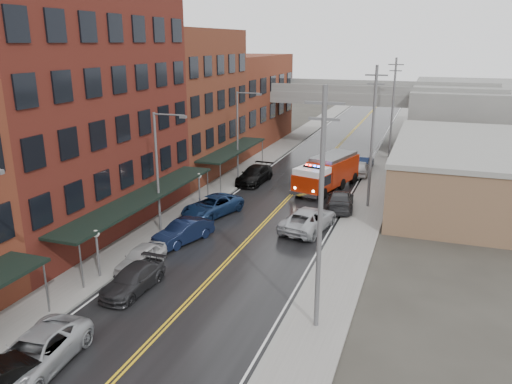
% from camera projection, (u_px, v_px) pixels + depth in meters
% --- Properties ---
extents(road, '(11.00, 160.00, 0.02)m').
position_uv_depth(road, '(271.00, 217.00, 40.90)').
color(road, black).
rests_on(road, ground).
extents(sidewalk_left, '(3.00, 160.00, 0.15)m').
position_uv_depth(sidewalk_left, '(191.00, 206.00, 43.21)').
color(sidewalk_left, slate).
rests_on(sidewalk_left, ground).
extents(sidewalk_right, '(3.00, 160.00, 0.15)m').
position_uv_depth(sidewalk_right, '(360.00, 226.00, 38.56)').
color(sidewalk_right, slate).
rests_on(sidewalk_right, ground).
extents(curb_left, '(0.30, 160.00, 0.15)m').
position_uv_depth(curb_left, '(208.00, 208.00, 42.68)').
color(curb_left, gray).
rests_on(curb_left, ground).
extents(curb_right, '(0.30, 160.00, 0.15)m').
position_uv_depth(curb_right, '(339.00, 224.00, 39.09)').
color(curb_right, gray).
rests_on(curb_right, ground).
extents(brick_building_b, '(9.00, 20.00, 18.00)m').
position_uv_depth(brick_building_b, '(68.00, 110.00, 36.21)').
color(brick_building_b, '#4F1D15').
rests_on(brick_building_b, ground).
extents(brick_building_c, '(9.00, 15.00, 15.00)m').
position_uv_depth(brick_building_c, '(181.00, 104.00, 52.44)').
color(brick_building_c, '#5F2D1C').
rests_on(brick_building_c, ground).
extents(brick_building_far, '(9.00, 20.00, 12.00)m').
position_uv_depth(brick_building_far, '(241.00, 100.00, 68.67)').
color(brick_building_far, '#622D19').
rests_on(brick_building_far, ground).
extents(tan_building, '(14.00, 22.00, 5.00)m').
position_uv_depth(tan_building, '(477.00, 174.00, 44.12)').
color(tan_building, brown).
rests_on(tan_building, ground).
extents(right_far_block, '(18.00, 30.00, 8.00)m').
position_uv_depth(right_far_block, '(479.00, 114.00, 70.14)').
color(right_far_block, slate).
rests_on(right_far_block, ground).
extents(awning_1, '(2.60, 18.00, 3.09)m').
position_uv_depth(awning_1, '(143.00, 197.00, 36.10)').
color(awning_1, black).
rests_on(awning_1, ground).
extents(awning_2, '(2.60, 13.00, 3.09)m').
position_uv_depth(awning_2, '(233.00, 150.00, 51.90)').
color(awning_2, black).
rests_on(awning_2, ground).
extents(globe_lamp_1, '(0.44, 0.44, 3.12)m').
position_uv_depth(globe_lamp_1, '(97.00, 243.00, 29.63)').
color(globe_lamp_1, '#59595B').
rests_on(globe_lamp_1, ground).
extents(globe_lamp_2, '(0.44, 0.44, 3.12)m').
position_uv_depth(globe_lamp_2, '(199.00, 183.00, 42.27)').
color(globe_lamp_2, '#59595B').
rests_on(globe_lamp_2, ground).
extents(street_lamp_1, '(2.64, 0.22, 9.00)m').
position_uv_depth(street_lamp_1, '(160.00, 165.00, 36.07)').
color(street_lamp_1, '#59595B').
rests_on(street_lamp_1, ground).
extents(street_lamp_2, '(2.64, 0.22, 9.00)m').
position_uv_depth(street_lamp_2, '(240.00, 130.00, 50.51)').
color(street_lamp_2, '#59595B').
rests_on(street_lamp_2, ground).
extents(utility_pole_0, '(1.80, 0.24, 12.00)m').
position_uv_depth(utility_pole_0, '(321.00, 209.00, 23.25)').
color(utility_pole_0, '#59595B').
rests_on(utility_pole_0, ground).
extents(utility_pole_1, '(1.80, 0.24, 12.00)m').
position_uv_depth(utility_pole_1, '(372.00, 136.00, 41.30)').
color(utility_pole_1, '#59595B').
rests_on(utility_pole_1, ground).
extents(utility_pole_2, '(1.80, 0.24, 12.00)m').
position_uv_depth(utility_pole_2, '(393.00, 107.00, 59.36)').
color(utility_pole_2, '#59595B').
rests_on(utility_pole_2, ground).
extents(overpass, '(40.00, 10.00, 7.50)m').
position_uv_depth(overpass, '(343.00, 101.00, 68.06)').
color(overpass, slate).
rests_on(overpass, ground).
extents(fire_truck, '(5.28, 9.21, 3.21)m').
position_uv_depth(fire_truck, '(327.00, 172.00, 47.91)').
color(fire_truck, '#921C06').
rests_on(fire_truck, ground).
extents(parked_car_left_2, '(3.16, 5.92, 1.58)m').
position_uv_depth(parked_car_left_2, '(36.00, 353.00, 21.68)').
color(parked_car_left_2, '#999DA1').
rests_on(parked_car_left_2, ground).
extents(parked_car_left_3, '(2.12, 4.88, 1.40)m').
position_uv_depth(parked_car_left_3, '(133.00, 279.00, 28.61)').
color(parked_car_left_3, '#232326').
rests_on(parked_car_left_3, ground).
extents(parked_car_left_4, '(1.73, 4.22, 1.43)m').
position_uv_depth(parked_car_left_4, '(141.00, 257.00, 31.47)').
color(parked_car_left_4, '#B2B2B2').
rests_on(parked_car_left_4, ground).
extents(parked_car_left_5, '(3.12, 5.10, 1.59)m').
position_uv_depth(parked_car_left_5, '(183.00, 232.00, 35.52)').
color(parked_car_left_5, black).
rests_on(parked_car_left_5, ground).
extents(parked_car_left_6, '(4.27, 6.29, 1.60)m').
position_uv_depth(parked_car_left_6, '(212.00, 206.00, 41.08)').
color(parked_car_left_6, '#14284D').
rests_on(parked_car_left_6, ground).
extents(parked_car_left_7, '(2.67, 5.90, 1.68)m').
position_uv_depth(parked_car_left_7, '(255.00, 175.00, 50.45)').
color(parked_car_left_7, black).
rests_on(parked_car_left_7, ground).
extents(parked_car_right_0, '(3.78, 6.43, 1.68)m').
position_uv_depth(parked_car_right_0, '(308.00, 219.00, 37.85)').
color(parked_car_right_0, '#A4A8AC').
rests_on(parked_car_right_0, ground).
extents(parked_car_right_1, '(2.99, 5.79, 1.60)m').
position_uv_depth(parked_car_right_1, '(340.00, 200.00, 42.50)').
color(parked_car_right_1, '#292A2C').
rests_on(parked_car_right_1, ground).
extents(parked_car_right_2, '(2.15, 4.88, 1.63)m').
position_uv_depth(parked_car_right_2, '(360.00, 168.00, 53.13)').
color(parked_car_right_2, '#BBBBBB').
rests_on(parked_car_right_2, ground).
extents(parked_car_right_3, '(1.88, 4.77, 1.55)m').
position_uv_depth(parked_car_right_3, '(363.00, 163.00, 55.54)').
color(parked_car_right_3, black).
rests_on(parked_car_right_3, ground).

